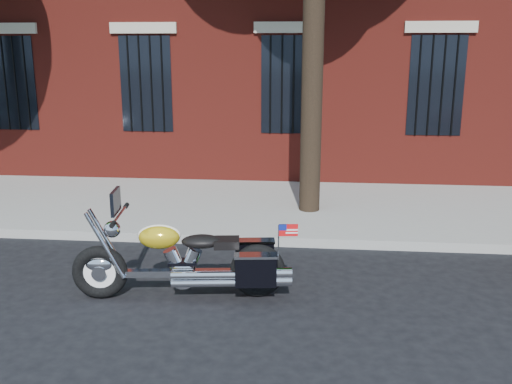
# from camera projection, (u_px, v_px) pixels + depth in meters

# --- Properties ---
(ground) EXTENTS (120.00, 120.00, 0.00)m
(ground) POSITION_uv_depth(u_px,v_px,m) (269.00, 280.00, 7.45)
(ground) COLOR black
(ground) RESTS_ON ground
(curb) EXTENTS (40.00, 0.16, 0.15)m
(curb) POSITION_uv_depth(u_px,v_px,m) (276.00, 240.00, 8.76)
(curb) COLOR gray
(curb) RESTS_ON ground
(sidewalk) EXTENTS (40.00, 3.60, 0.15)m
(sidewalk) POSITION_uv_depth(u_px,v_px,m) (282.00, 207.00, 10.58)
(sidewalk) COLOR gray
(sidewalk) RESTS_ON ground
(motorcycle) EXTENTS (2.71, 0.95, 1.35)m
(motorcycle) POSITION_uv_depth(u_px,v_px,m) (190.00, 262.00, 6.83)
(motorcycle) COLOR black
(motorcycle) RESTS_ON ground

